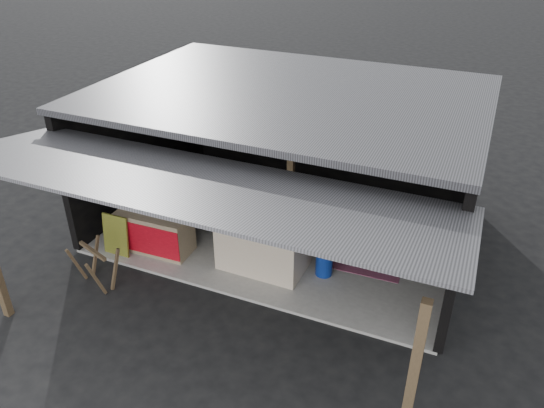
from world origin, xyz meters
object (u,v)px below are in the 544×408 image
at_px(banana_table, 264,245).
at_px(neighbor_stall, 155,229).
at_px(white_crate, 285,218).
at_px(plastic_chair, 399,228).
at_px(sawhorse, 95,263).
at_px(water_barrel, 324,264).

height_order(banana_table, neighbor_stall, neighbor_stall).
height_order(white_crate, plastic_chair, white_crate).
bearing_deg(sawhorse, plastic_chair, 52.21).
relative_size(white_crate, neighbor_stall, 0.73).
height_order(neighbor_stall, plastic_chair, neighbor_stall).
distance_m(sawhorse, water_barrel, 4.13).
relative_size(banana_table, white_crate, 1.52).
xyz_separation_m(sawhorse, water_barrel, (3.68, 1.85, -0.20)).
height_order(neighbor_stall, sawhorse, neighbor_stall).
distance_m(sawhorse, plastic_chair, 5.71).
xyz_separation_m(white_crate, sawhorse, (-2.60, -2.59, -0.12)).
bearing_deg(neighbor_stall, white_crate, 27.75).
bearing_deg(plastic_chair, sawhorse, -161.63).
height_order(white_crate, water_barrel, white_crate).
xyz_separation_m(white_crate, water_barrel, (1.08, -0.74, -0.32)).
xyz_separation_m(water_barrel, plastic_chair, (1.08, 1.29, 0.30)).
relative_size(water_barrel, plastic_chair, 0.51).
xyz_separation_m(banana_table, water_barrel, (1.13, 0.19, -0.23)).
relative_size(sawhorse, plastic_chair, 0.96).
distance_m(neighbor_stall, sawhorse, 1.38).
distance_m(white_crate, sawhorse, 3.67).
xyz_separation_m(white_crate, plastic_chair, (2.16, 0.55, -0.01)).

